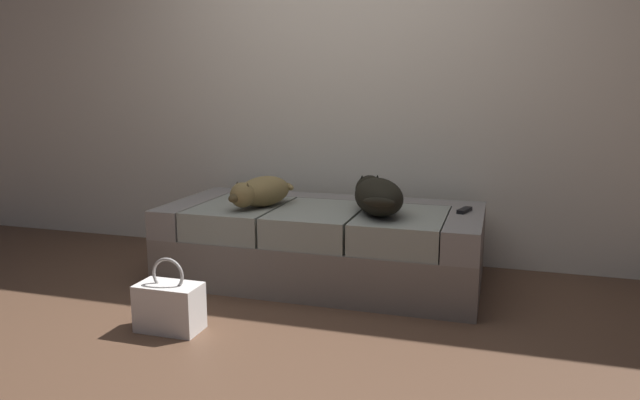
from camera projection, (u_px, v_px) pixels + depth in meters
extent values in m
plane|color=brown|center=(259.00, 347.00, 2.76)|extent=(10.00, 10.00, 0.00)
cube|color=beige|center=(349.00, 59.00, 4.07)|extent=(6.40, 0.10, 2.80)
cube|color=slate|center=(322.00, 257.00, 3.70)|extent=(1.94, 0.91, 0.30)
cube|color=gray|center=(198.00, 212.00, 3.91)|extent=(0.20, 0.91, 0.18)
cube|color=gray|center=(465.00, 230.00, 3.41)|extent=(0.20, 0.91, 0.18)
cube|color=gray|center=(338.00, 209.00, 3.99)|extent=(1.54, 0.20, 0.18)
cube|color=gray|center=(240.00, 218.00, 3.71)|extent=(0.50, 0.69, 0.18)
cube|color=gray|center=(318.00, 224.00, 3.56)|extent=(0.50, 0.69, 0.18)
cube|color=gray|center=(402.00, 230.00, 3.42)|extent=(0.50, 0.69, 0.18)
ellipsoid|color=olive|center=(264.00, 191.00, 3.64)|extent=(0.35, 0.46, 0.19)
sphere|color=olive|center=(243.00, 195.00, 3.49)|extent=(0.15, 0.15, 0.15)
ellipsoid|color=#4C3F25|center=(235.00, 198.00, 3.44)|extent=(0.08, 0.10, 0.05)
cone|color=#4C3F25|center=(248.00, 186.00, 3.46)|extent=(0.04, 0.04, 0.04)
cone|color=#4C3F25|center=(237.00, 185.00, 3.50)|extent=(0.04, 0.04, 0.04)
ellipsoid|color=olive|center=(288.00, 186.00, 3.76)|extent=(0.14, 0.15, 0.04)
ellipsoid|color=black|center=(379.00, 197.00, 3.38)|extent=(0.44, 0.54, 0.21)
sphere|color=black|center=(370.00, 189.00, 3.60)|extent=(0.17, 0.17, 0.17)
ellipsoid|color=black|center=(367.00, 189.00, 3.67)|extent=(0.10, 0.12, 0.06)
cone|color=black|center=(362.00, 179.00, 3.58)|extent=(0.04, 0.04, 0.05)
cone|color=black|center=(377.00, 179.00, 3.59)|extent=(0.04, 0.04, 0.05)
ellipsoid|color=black|center=(379.00, 202.00, 3.17)|extent=(0.19, 0.06, 0.05)
cube|color=black|center=(464.00, 210.00, 3.48)|extent=(0.08, 0.16, 0.02)
cube|color=silver|center=(169.00, 307.00, 2.94)|extent=(0.32, 0.18, 0.24)
torus|color=#A09C99|center=(168.00, 275.00, 2.90)|extent=(0.18, 0.02, 0.18)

